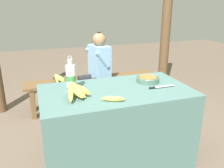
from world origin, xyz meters
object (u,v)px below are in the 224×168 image
at_px(banana_bunch_ripe, 75,89).
at_px(serving_bowl, 148,79).
at_px(loose_banana_front, 113,99).
at_px(seated_vendor, 96,66).
at_px(water_bottle, 71,77).
at_px(knife, 158,87).
at_px(wooden_bench, 93,83).
at_px(banana_bunch_green, 58,78).
at_px(support_post_far, 166,24).

relative_size(banana_bunch_ripe, serving_bowl, 1.43).
distance_m(banana_bunch_ripe, loose_banana_front, 0.33).
relative_size(banana_bunch_ripe, seated_vendor, 0.29).
height_order(loose_banana_front, seated_vendor, seated_vendor).
height_order(serving_bowl, seated_vendor, seated_vendor).
height_order(water_bottle, knife, water_bottle).
relative_size(serving_bowl, water_bottle, 0.71).
height_order(serving_bowl, water_bottle, water_bottle).
xyz_separation_m(loose_banana_front, knife, (0.48, 0.15, -0.01)).
distance_m(banana_bunch_ripe, serving_bowl, 0.75).
distance_m(serving_bowl, wooden_bench, 1.24).
distance_m(loose_banana_front, seated_vendor, 1.48).
bearing_deg(wooden_bench, loose_banana_front, -98.09).
xyz_separation_m(wooden_bench, banana_bunch_green, (-0.49, -0.00, 0.13)).
bearing_deg(banana_bunch_green, seated_vendor, -4.40).
bearing_deg(banana_bunch_green, banana_bunch_ripe, -89.52).
height_order(loose_banana_front, wooden_bench, loose_banana_front).
height_order(serving_bowl, knife, serving_bowl).
bearing_deg(seated_vendor, support_post_far, -176.57).
bearing_deg(banana_bunch_green, water_bottle, -89.85).
relative_size(banana_bunch_ripe, knife, 1.27).
height_order(banana_bunch_ripe, loose_banana_front, banana_bunch_ripe).
distance_m(knife, banana_bunch_green, 1.56).
relative_size(banana_bunch_ripe, loose_banana_front, 1.70).
distance_m(seated_vendor, support_post_far, 1.38).
xyz_separation_m(serving_bowl, support_post_far, (1.02, 1.43, 0.37)).
xyz_separation_m(water_bottle, knife, (0.75, -0.19, -0.11)).
height_order(serving_bowl, wooden_bench, serving_bowl).
relative_size(banana_bunch_ripe, water_bottle, 1.01).
distance_m(water_bottle, seated_vendor, 1.25).
bearing_deg(seated_vendor, water_bottle, 54.12).
bearing_deg(wooden_bench, water_bottle, -112.83).
relative_size(wooden_bench, support_post_far, 0.84).
distance_m(loose_banana_front, support_post_far, 2.34).
height_order(banana_bunch_ripe, wooden_bench, banana_bunch_ripe).
bearing_deg(knife, loose_banana_front, -162.69).
bearing_deg(wooden_bench, knife, -78.61).
xyz_separation_m(loose_banana_front, wooden_bench, (0.21, 1.49, -0.38)).
xyz_separation_m(seated_vendor, banana_bunch_green, (-0.53, 0.04, -0.13)).
xyz_separation_m(banana_bunch_ripe, knife, (0.75, -0.04, -0.06)).
relative_size(seated_vendor, support_post_far, 0.48).
bearing_deg(water_bottle, loose_banana_front, -51.71).
relative_size(wooden_bench, banana_bunch_green, 7.36).
height_order(knife, banana_bunch_green, knife).
xyz_separation_m(knife, seated_vendor, (-0.23, 1.30, -0.11)).
xyz_separation_m(knife, support_post_far, (1.01, 1.61, 0.39)).
distance_m(serving_bowl, banana_bunch_green, 1.40).
distance_m(water_bottle, knife, 0.79).
height_order(banana_bunch_ripe, seated_vendor, seated_vendor).
xyz_separation_m(knife, banana_bunch_green, (-0.76, 1.34, -0.24)).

